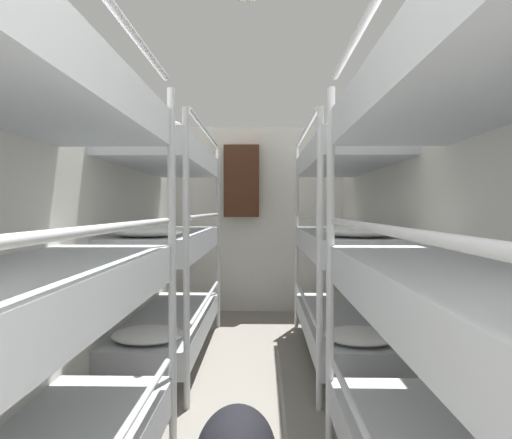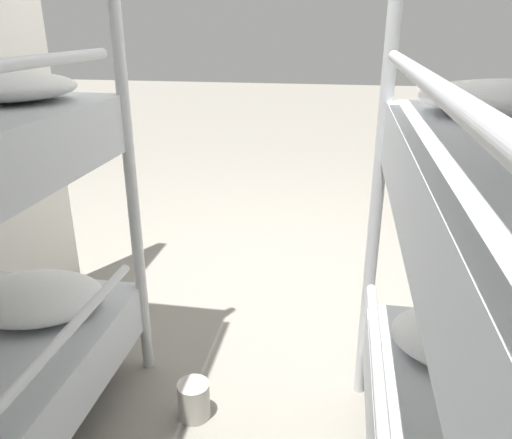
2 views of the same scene
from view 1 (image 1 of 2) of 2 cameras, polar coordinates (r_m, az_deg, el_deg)
wall_left at (r=2.74m, az=-24.52°, el=-1.61°), size 0.06×5.46×2.38m
wall_right at (r=2.68m, az=23.97°, el=-1.67°), size 0.06×5.46×2.38m
wall_back at (r=5.17m, az=0.30°, el=-0.02°), size 2.29×0.06×2.38m
bunk_stack_left_near at (r=1.52m, az=-32.50°, el=-9.77°), size 0.66×1.88×2.03m
bunk_stack_right_near at (r=1.44m, az=29.93°, el=-10.29°), size 0.66×1.88×2.03m
bunk_stack_left_far at (r=3.59m, az=-12.25°, el=-3.10°), size 0.66×1.88×2.03m
bunk_stack_right_far at (r=3.56m, az=12.20°, el=-3.14°), size 0.66×1.88×2.03m
hanging_coat at (r=5.03m, az=-2.09°, el=5.49°), size 0.44×0.12×0.90m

